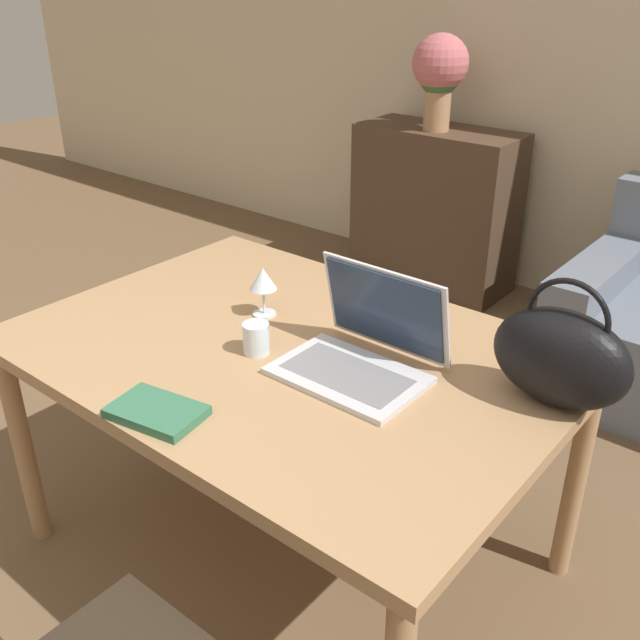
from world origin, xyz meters
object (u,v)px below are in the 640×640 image
at_px(wine_glass, 263,281).
at_px(flower_vase, 440,71).
at_px(drinking_glass, 256,338).
at_px(handbag, 561,357).
at_px(laptop, 366,344).

bearing_deg(wine_glass, flower_vase, 107.15).
bearing_deg(drinking_glass, handbag, 20.93).
height_order(wine_glass, flower_vase, flower_vase).
bearing_deg(drinking_glass, wine_glass, 127.87).
height_order(drinking_glass, flower_vase, flower_vase).
bearing_deg(flower_vase, wine_glass, -72.85).
relative_size(wine_glass, handbag, 0.46).
height_order(handbag, flower_vase, flower_vase).
bearing_deg(flower_vase, handbag, -51.96).
xyz_separation_m(drinking_glass, flower_vase, (-0.76, 2.18, 0.40)).
distance_m(wine_glass, handbag, 0.87).
relative_size(wine_glass, flower_vase, 0.31).
xyz_separation_m(laptop, drinking_glass, (-0.28, -0.12, -0.03)).
relative_size(handbag, flower_vase, 0.68).
height_order(drinking_glass, wine_glass, wine_glass).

